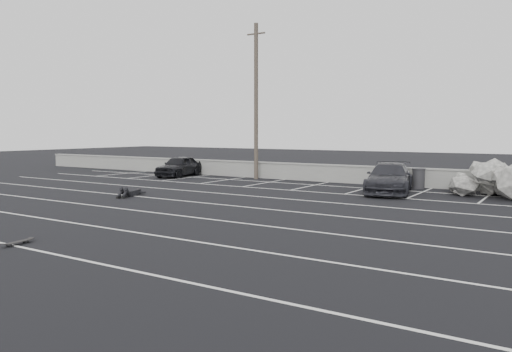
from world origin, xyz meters
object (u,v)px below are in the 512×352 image
Objects in this scene: person at (133,190)px; utility_pole at (256,101)px; car_right at (389,178)px; trash_bin at (419,178)px; car_left at (179,166)px; riprap_pile at (511,186)px; skateboard at (18,242)px.

utility_pole is at bearing 67.21° from person.
car_right reaches higher than trash_bin.
car_left is 9.94m from person.
utility_pole is 3.63× the size of person.
utility_pole is 11.07m from person.
car_right is 1.89× the size of person.
trash_bin is 14.85m from person.
car_right is 0.92× the size of riprap_pile.
utility_pole is at bearing 152.54° from car_right.
utility_pole is 9.07× the size of trash_bin.
utility_pole reaches higher than car_right.
riprap_pile is (4.59, -1.65, 0.01)m from trash_bin.
trash_bin is 20.12m from skateboard.
car_right reaches higher than skateboard.
riprap_pile reaches higher than skateboard.
car_right is (14.77, -1.25, 0.04)m from car_left.
skateboard is at bearing -76.74° from utility_pole.
person is (-10.04, -7.48, -0.49)m from car_right.
person is (-0.61, -10.01, -4.69)m from utility_pole.
skateboard is (-4.94, -16.55, -0.67)m from car_right.
riprap_pile is 7.22× the size of skateboard.
utility_pole reaches higher than skateboard.
riprap_pile reaches higher than trash_bin.
person is 3.51× the size of skateboard.
skateboard is at bearing -119.05° from car_right.
riprap_pile is at bearing -5.53° from utility_pole.
car_left is at bearing 99.12° from person.
person is at bearing -155.74° from car_right.
riprap_pile reaches higher than car_left.
trash_bin is (10.15, 0.22, -4.39)m from utility_pole.
riprap_pile is at bearing -19.79° from trash_bin.
car_right is 5.42m from riprap_pile.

